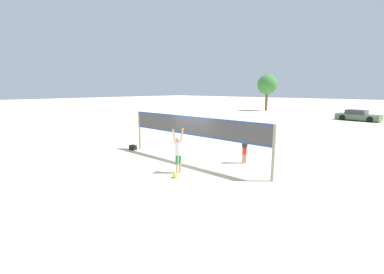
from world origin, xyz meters
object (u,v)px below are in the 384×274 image
at_px(gear_bag, 133,147).
at_px(parked_car_near, 358,116).
at_px(player_spiker, 178,150).
at_px(volleyball, 175,175).
at_px(volleyball_net, 192,130).
at_px(player_blocker, 245,142).
at_px(tree_left_cluster, 267,85).

xyz_separation_m(gear_bag, parked_car_near, (7.61, 26.94, 0.43)).
distance_m(player_spiker, parked_car_near, 28.35).
relative_size(volleyball, gear_bag, 0.55).
distance_m(volleyball_net, player_spiker, 2.06).
relative_size(volleyball, parked_car_near, 0.05).
relative_size(player_spiker, volleyball, 8.91).
xyz_separation_m(volleyball_net, player_blocker, (2.20, 1.53, -0.61)).
bearing_deg(tree_left_cluster, volleyball, -69.97).
distance_m(player_blocker, gear_bag, 7.06).
xyz_separation_m(player_blocker, volleyball, (-1.07, -3.89, -0.97)).
distance_m(volleyball_net, parked_car_near, 26.65).
height_order(volleyball_net, gear_bag, volleyball_net).
height_order(player_spiker, gear_bag, player_spiker).
relative_size(parked_car_near, tree_left_cluster, 0.78).
height_order(volleyball_net, player_spiker, volleyball_net).
distance_m(player_blocker, tree_left_cluster, 34.17).
relative_size(player_blocker, volleyball, 9.09).
height_order(gear_bag, parked_car_near, parked_car_near).
bearing_deg(volleyball_net, parked_car_near, 83.27).
bearing_deg(gear_bag, player_blocker, 16.81).
bearing_deg(gear_bag, player_spiker, -13.96).
bearing_deg(volleyball, player_blocker, 74.58).
xyz_separation_m(player_blocker, parked_car_near, (0.91, 24.91, -0.51)).
distance_m(volleyball_net, tree_left_cluster, 34.73).
height_order(player_blocker, volleyball, player_blocker).
distance_m(volleyball_net, gear_bag, 4.78).
relative_size(volleyball_net, volleyball, 39.21).
relative_size(volleyball_net, player_spiker, 4.40).
height_order(volleyball_net, tree_left_cluster, tree_left_cluster).
xyz_separation_m(player_spiker, tree_left_cluster, (-12.40, 34.41, 3.38)).
relative_size(volleyball_net, parked_car_near, 1.86).
relative_size(player_spiker, gear_bag, 4.92).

